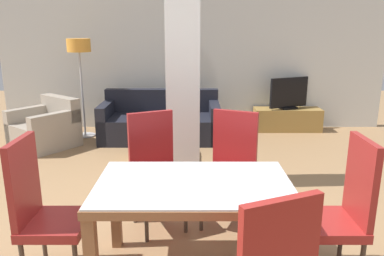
# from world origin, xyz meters

# --- Properties ---
(back_wall) EXTENTS (7.20, 0.09, 2.70)m
(back_wall) POSITION_xyz_m (-0.00, 4.57, 1.35)
(back_wall) COLOR silver
(back_wall) RESTS_ON ground_plane
(divider_pillar) EXTENTS (0.38, 0.38, 2.70)m
(divider_pillar) POSITION_xyz_m (-0.12, 1.78, 1.35)
(divider_pillar) COLOR silver
(divider_pillar) RESTS_ON ground_plane
(dining_table) EXTENTS (1.44, 0.89, 0.77)m
(dining_table) POSITION_xyz_m (0.00, 0.00, 0.60)
(dining_table) COLOR brown
(dining_table) RESTS_ON ground_plane
(dining_chair_head_left) EXTENTS (0.46, 0.46, 1.10)m
(dining_chair_head_left) POSITION_xyz_m (-1.13, 0.00, 0.57)
(dining_chair_head_left) COLOR maroon
(dining_chair_head_left) RESTS_ON ground_plane
(dining_chair_far_right) EXTENTS (0.60, 0.60, 1.10)m
(dining_chair_far_right) POSITION_xyz_m (0.36, 0.84, 0.57)
(dining_chair_far_right) COLOR maroon
(dining_chair_far_right) RESTS_ON ground_plane
(dining_chair_head_right) EXTENTS (0.46, 0.46, 1.10)m
(dining_chair_head_right) POSITION_xyz_m (1.11, 0.00, 0.57)
(dining_chair_head_right) COLOR maroon
(dining_chair_head_right) RESTS_ON ground_plane
(dining_chair_far_left) EXTENTS (0.61, 0.61, 1.10)m
(dining_chair_far_left) POSITION_xyz_m (-0.36, 0.80, 0.57)
(dining_chair_far_left) COLOR maroon
(dining_chair_far_left) RESTS_ON ground_plane
(sofa) EXTENTS (2.00, 0.93, 0.82)m
(sofa) POSITION_xyz_m (-0.55, 3.72, 0.28)
(sofa) COLOR black
(sofa) RESTS_ON ground_plane
(armchair) EXTENTS (1.21, 1.20, 0.78)m
(armchair) POSITION_xyz_m (-2.38, 3.31, 0.28)
(armchair) COLOR #9E9282
(armchair) RESTS_ON ground_plane
(coffee_table) EXTENTS (0.69, 0.53, 0.42)m
(coffee_table) POSITION_xyz_m (-0.52, 2.69, 0.22)
(coffee_table) COLOR olive
(coffee_table) RESTS_ON ground_plane
(bottle) EXTENTS (0.07, 0.07, 0.23)m
(bottle) POSITION_xyz_m (-0.34, 2.75, 0.51)
(bottle) COLOR #B2B7BC
(bottle) RESTS_ON coffee_table
(tv_stand) EXTENTS (1.23, 0.40, 0.42)m
(tv_stand) POSITION_xyz_m (1.77, 4.29, 0.21)
(tv_stand) COLOR #A17B3C
(tv_stand) RESTS_ON ground_plane
(tv_screen) EXTENTS (0.75, 0.37, 0.58)m
(tv_screen) POSITION_xyz_m (1.77, 4.29, 0.70)
(tv_screen) COLOR black
(tv_screen) RESTS_ON tv_stand
(floor_lamp) EXTENTS (0.40, 0.40, 1.70)m
(floor_lamp) POSITION_xyz_m (-1.92, 3.91, 1.44)
(floor_lamp) COLOR #B7B7BC
(floor_lamp) RESTS_ON ground_plane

